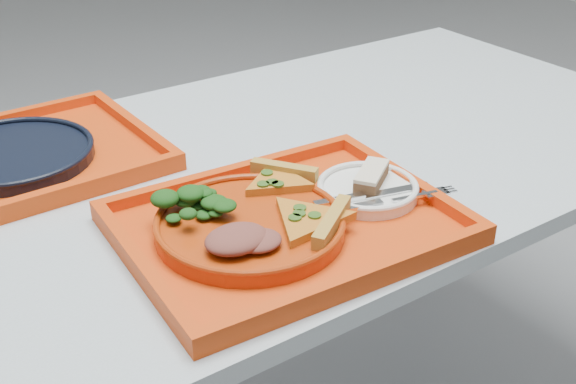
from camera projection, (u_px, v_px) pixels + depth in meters
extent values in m
cube|color=#9FABB2|center=(268.00, 166.00, 1.22)|extent=(1.60, 0.80, 0.03)
cylinder|color=gray|center=(425.00, 178.00, 1.99)|extent=(0.05, 0.05, 0.72)
cube|color=red|center=(287.00, 228.00, 1.01)|extent=(0.47, 0.37, 0.01)
cube|color=red|center=(15.00, 164.00, 1.19)|extent=(0.46, 0.36, 0.01)
cylinder|color=#A6320B|center=(250.00, 227.00, 0.98)|extent=(0.26, 0.26, 0.02)
cylinder|color=white|center=(367.00, 191.00, 1.08)|extent=(0.15, 0.15, 0.01)
cylinder|color=black|center=(13.00, 156.00, 1.18)|extent=(0.26, 0.26, 0.02)
ellipsoid|color=black|center=(197.00, 199.00, 0.99)|extent=(0.09, 0.08, 0.04)
ellipsoid|color=brown|center=(236.00, 239.00, 0.92)|extent=(0.09, 0.07, 0.03)
cube|color=#4D3019|center=(371.00, 178.00, 1.08)|extent=(0.09, 0.08, 0.02)
cube|color=beige|center=(372.00, 171.00, 1.07)|extent=(0.09, 0.08, 0.01)
cube|color=silver|center=(373.00, 194.00, 1.05)|extent=(0.18, 0.06, 0.01)
cube|color=silver|center=(391.00, 201.00, 1.03)|extent=(0.19, 0.06, 0.01)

